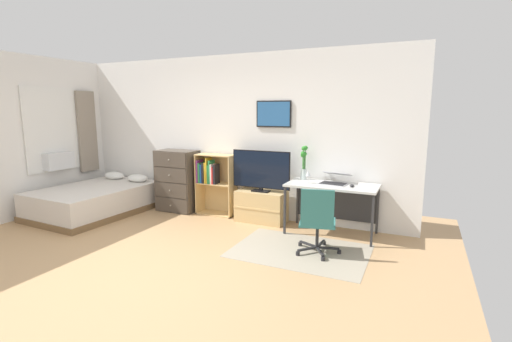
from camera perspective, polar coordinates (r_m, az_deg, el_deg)
name	(u,v)px	position (r m, az deg, el deg)	size (l,w,h in m)	color
ground_plane	(133,265)	(4.63, -18.84, -13.74)	(7.20, 7.20, 0.00)	tan
wall_back_with_posters	(231,136)	(6.25, -3.95, 5.51)	(6.12, 0.09, 2.70)	white
area_rug	(300,251)	(4.81, 6.94, -12.32)	(1.70, 1.20, 0.01)	#9E937F
bed	(96,200)	(6.96, -23.90, -4.14)	(1.47, 2.01, 0.60)	brown
dresser	(178,181)	(6.64, -12.23, -1.49)	(0.72, 0.46, 1.09)	#4C4238
bookshelf	(213,179)	(6.29, -6.76, -1.31)	(0.68, 0.30, 1.05)	tan
tv_stand	(261,206)	(5.90, 0.85, -5.58)	(0.80, 0.41, 0.50)	tan
television	(261,171)	(5.75, 0.77, 0.00)	(0.98, 0.16, 0.66)	black
desk	(333,192)	(5.42, 12.04, -3.23)	(1.28, 0.64, 0.74)	silver
office_chair	(317,220)	(4.57, 9.63, -7.55)	(0.58, 0.57, 0.86)	#232326
laptop	(335,179)	(5.39, 12.35, -1.22)	(0.43, 0.45, 0.17)	#B7B7BC
computer_mouse	(352,186)	(5.20, 14.87, -2.25)	(0.06, 0.10, 0.03)	#262628
bamboo_vase	(304,162)	(5.58, 7.52, 1.47)	(0.11, 0.11, 0.52)	silver
wine_glass	(308,174)	(5.32, 8.19, -0.47)	(0.07, 0.07, 0.18)	silver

